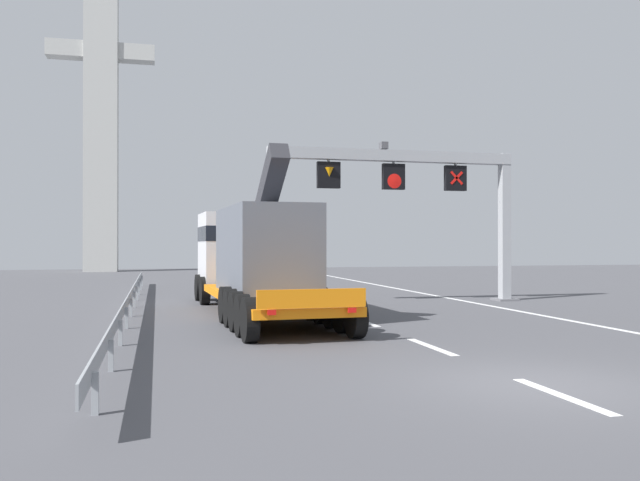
% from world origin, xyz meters
% --- Properties ---
extents(ground, '(112.00, 112.00, 0.00)m').
position_xyz_m(ground, '(0.00, 0.00, 0.00)').
color(ground, '#4C4C51').
extents(lane_markings, '(0.20, 43.56, 0.01)m').
position_xyz_m(lane_markings, '(-0.09, 14.48, 0.01)').
color(lane_markings, silver).
rests_on(lane_markings, ground).
extents(edge_line_right, '(0.20, 63.00, 0.01)m').
position_xyz_m(edge_line_right, '(6.20, 12.00, 0.01)').
color(edge_line_right, silver).
rests_on(edge_line_right, ground).
extents(overhead_lane_gantry, '(10.59, 0.90, 6.49)m').
position_xyz_m(overhead_lane_gantry, '(4.39, 15.42, 4.96)').
color(overhead_lane_gantry, '#9EA0A5').
rests_on(overhead_lane_gantry, ground).
extents(heavy_haul_truck_orange, '(3.51, 14.14, 5.30)m').
position_xyz_m(heavy_haul_truck_orange, '(-3.03, 13.34, 1.99)').
color(heavy_haul_truck_orange, orange).
rests_on(heavy_haul_truck_orange, ground).
extents(guardrail_left, '(0.13, 32.53, 0.76)m').
position_xyz_m(guardrail_left, '(-7.14, 14.27, 0.56)').
color(guardrail_left, '#999EA3').
rests_on(guardrail_left, ground).
extents(bridge_pylon_distant, '(9.00, 2.00, 30.79)m').
position_xyz_m(bridge_pylon_distant, '(-11.00, 50.64, 15.78)').
color(bridge_pylon_distant, '#B7B7B2').
rests_on(bridge_pylon_distant, ground).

